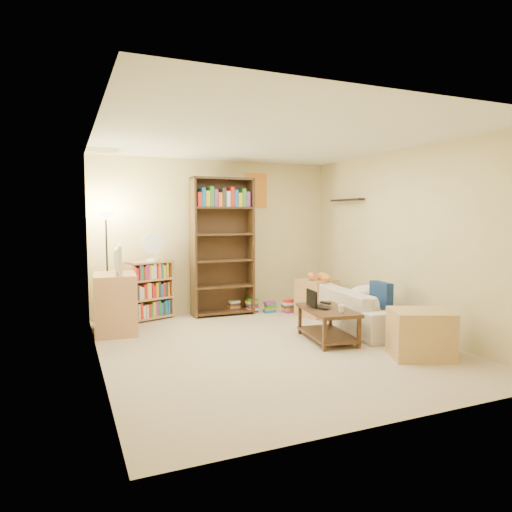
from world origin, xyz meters
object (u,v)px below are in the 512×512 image
Objects in this scene: television at (114,259)px; tv_stand at (115,303)px; sofa at (359,308)px; coffee_table at (328,320)px; tabby_cat at (321,277)px; tall_bookshelf at (223,243)px; desk_fan at (152,246)px; end_cabinet at (420,334)px; floor_lamp at (106,236)px; laptop at (321,306)px; short_bookshelf at (150,290)px; side_table at (317,297)px; mug at (342,309)px.

tv_stand is at bearing 0.00° from television.
sofa is 1.99× the size of coffee_table.
tabby_cat is 0.20× the size of tall_bookshelf.
tall_bookshelf is at bearing -3.85° from desk_fan.
sofa reaches higher than end_cabinet.
tall_bookshelf reaches higher than sofa.
floor_lamp reaches higher than desk_fan.
tv_stand is 0.37× the size of tall_bookshelf.
end_cabinet is (0.64, -1.09, -0.16)m from laptop.
tv_stand is at bearing 140.86° from end_cabinet.
laptop is at bearing -47.59° from desk_fan.
desk_fan is at bearing 161.21° from tabby_cat.
floor_lamp reaches higher than sofa.
floor_lamp reaches higher than coffee_table.
desk_fan is (-1.83, 2.06, 0.87)m from coffee_table.
sofa is at bearing 81.97° from end_cabinet.
television reaches higher than short_bookshelf.
floor_lamp reaches higher than side_table.
end_cabinet is at bearing -50.83° from coffee_table.
side_table is (0.60, 1.61, -0.17)m from mug.
coffee_table is 2.87m from tv_stand.
laptop is (-0.04, 0.10, 0.16)m from coffee_table.
tall_bookshelf is 1.33× the size of floor_lamp.
coffee_table is 1.47× the size of television.
mug is (-0.77, -0.72, 0.18)m from sofa.
tabby_cat reaches higher than side_table.
tv_stand is 0.49× the size of floor_lamp.
desk_fan reaches higher than short_bookshelf.
end_cabinet is at bearing -51.82° from mug.
laptop is 1.27m from end_cabinet.
sofa is 4.55× the size of desk_fan.
coffee_table is 7.29× the size of mug.
floor_lamp is at bearing 38.83° from laptop.
tabby_cat is 0.27× the size of floor_lamp.
floor_lamp is at bearing -175.15° from short_bookshelf.
coffee_table is at bearing 121.19° from end_cabinet.
tall_bookshelf is at bearing -69.69° from television.
side_table is (3.08, -0.14, -0.71)m from television.
desk_fan is at bearing 128.55° from end_cabinet.
end_cabinet is (-0.04, -2.21, -0.37)m from tabby_cat.
short_bookshelf is at bearing 51.39° from tv_stand.
coffee_table is 0.33m from mug.
tall_bookshelf is (-0.70, 1.89, 0.73)m from laptop.
tall_bookshelf is 1.73m from side_table.
television is (-2.48, 1.75, 0.54)m from mug.
tabby_cat reaches higher than sofa.
television is at bearing 78.56° from sofa.
coffee_table is 2.58× the size of laptop.
tv_stand is (-3.25, 1.04, 0.12)m from sofa.
end_cabinet is (2.48, -3.09, -0.18)m from short_bookshelf.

